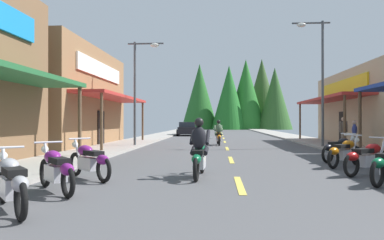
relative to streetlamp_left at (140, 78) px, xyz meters
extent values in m
cube|color=#4C4C4F|center=(4.93, 5.98, -3.99)|extent=(9.69, 83.71, 0.10)
cube|color=#9E9991|center=(-1.26, 5.98, -3.88)|extent=(2.69, 83.71, 0.12)
cube|color=#9E9991|center=(11.13, 5.98, -3.88)|extent=(2.69, 83.71, 0.12)
cube|color=#E0C64C|center=(4.93, -12.11, -3.93)|extent=(0.16, 2.40, 0.01)
cube|color=#E0C64C|center=(4.93, -6.63, -3.93)|extent=(0.16, 2.40, 0.01)
cube|color=#E0C64C|center=(4.93, -0.90, -3.93)|extent=(0.16, 2.40, 0.01)
cube|color=#E0C64C|center=(4.93, 5.57, -3.93)|extent=(0.16, 2.40, 0.01)
cube|color=#E0C64C|center=(4.93, 11.08, -3.93)|extent=(0.16, 2.40, 0.01)
cube|color=#E0C64C|center=(4.93, 17.01, -3.93)|extent=(0.16, 2.40, 0.01)
cube|color=#E0C64C|center=(4.93, 23.63, -3.93)|extent=(0.16, 2.40, 0.01)
cube|color=#E0C64C|center=(4.93, 28.72, -3.93)|extent=(0.16, 2.40, 0.01)
cube|color=#E0C64C|center=(4.93, 35.47, -3.93)|extent=(0.16, 2.40, 0.01)
cube|color=#E0C64C|center=(4.93, 40.71, -3.93)|extent=(0.16, 2.40, 0.01)
cube|color=#236033|center=(-1.70, -10.45, -1.04)|extent=(1.80, 8.14, 0.16)
cylinder|color=brown|center=(-1.00, -6.58, -2.53)|extent=(0.14, 0.14, 2.82)
cube|color=olive|center=(-6.91, 0.82, -1.03)|extent=(8.61, 10.86, 5.81)
cube|color=#B72D28|center=(-1.70, 0.82, -1.04)|extent=(1.80, 9.77, 0.16)
cylinder|color=brown|center=(-1.00, -3.87, -2.53)|extent=(0.14, 0.14, 2.82)
cylinder|color=brown|center=(-1.00, 5.50, -2.53)|extent=(0.14, 0.14, 2.82)
cube|color=white|center=(-2.54, 0.82, 0.60)|extent=(0.10, 7.60, 0.90)
cube|color=black|center=(-2.56, 0.82, -2.89)|extent=(0.08, 1.10, 2.10)
cylinder|color=brown|center=(10.87, -3.58, -2.53)|extent=(0.14, 0.14, 2.82)
cube|color=#B72D28|center=(11.57, 3.47, -1.04)|extent=(1.80, 10.49, 0.16)
cylinder|color=brown|center=(10.87, -1.57, -2.53)|extent=(0.14, 0.14, 2.82)
cylinder|color=brown|center=(10.87, 8.51, -2.53)|extent=(0.14, 0.14, 2.82)
cube|color=yellow|center=(12.41, 3.47, -0.27)|extent=(0.10, 8.16, 0.90)
cube|color=black|center=(12.43, 3.47, -2.89)|extent=(0.08, 1.10, 2.10)
cylinder|color=#474C51|center=(-0.31, 0.00, -0.92)|extent=(0.14, 0.14, 6.03)
cylinder|color=#474C51|center=(0.32, 0.00, 1.99)|extent=(2.06, 0.10, 0.10)
ellipsoid|color=silver|center=(0.84, 0.00, 1.89)|extent=(0.50, 0.30, 0.24)
cylinder|color=#474C51|center=(10.18, -0.16, -0.44)|extent=(0.14, 0.14, 6.99)
cylinder|color=#474C51|center=(9.55, -0.16, 2.96)|extent=(2.06, 0.10, 0.10)
ellipsoid|color=silver|center=(9.03, -0.16, 2.86)|extent=(0.50, 0.30, 0.24)
torus|color=black|center=(7.96, -12.27, -3.62)|extent=(0.54, 0.51, 0.64)
ellipsoid|color=#0C5933|center=(8.00, -12.23, -3.39)|extent=(0.49, 0.48, 0.24)
torus|color=black|center=(9.16, -9.89, -3.62)|extent=(0.58, 0.45, 0.64)
torus|color=black|center=(7.94, -10.76, -3.62)|extent=(0.58, 0.45, 0.64)
cube|color=silver|center=(8.55, -10.33, -3.54)|extent=(0.73, 0.63, 0.32)
ellipsoid|color=#A51414|center=(8.71, -10.21, -3.22)|extent=(0.64, 0.59, 0.28)
cube|color=black|center=(8.35, -10.47, -3.26)|extent=(0.65, 0.58, 0.12)
ellipsoid|color=#A51414|center=(7.98, -10.73, -3.39)|extent=(0.50, 0.45, 0.24)
cylinder|color=silver|center=(9.06, -9.97, -3.29)|extent=(0.34, 0.26, 0.71)
cylinder|color=silver|center=(8.96, -10.04, -2.92)|extent=(0.38, 0.51, 0.04)
torus|color=black|center=(9.08, -8.00, -3.62)|extent=(0.53, 0.52, 0.64)
torus|color=black|center=(8.00, -9.04, -3.62)|extent=(0.53, 0.52, 0.64)
cube|color=silver|center=(8.54, -8.52, -3.54)|extent=(0.70, 0.69, 0.32)
ellipsoid|color=#BF660C|center=(8.69, -8.39, -3.22)|extent=(0.63, 0.62, 0.28)
cube|color=black|center=(8.36, -8.70, -3.26)|extent=(0.63, 0.62, 0.12)
ellipsoid|color=#BF660C|center=(8.04, -9.01, -3.39)|extent=(0.48, 0.48, 0.24)
cylinder|color=silver|center=(8.99, -8.09, -3.29)|extent=(0.31, 0.30, 0.71)
cylinder|color=silver|center=(8.90, -8.18, -2.92)|extent=(0.44, 0.46, 0.04)
sphere|color=white|center=(9.11, -7.98, -3.09)|extent=(0.16, 0.16, 0.16)
torus|color=black|center=(9.45, -6.59, -3.62)|extent=(0.56, 0.48, 0.64)
torus|color=black|center=(8.28, -7.52, -3.62)|extent=(0.56, 0.48, 0.64)
cube|color=silver|center=(8.87, -7.06, -3.54)|extent=(0.72, 0.66, 0.32)
ellipsoid|color=black|center=(9.02, -6.93, -3.22)|extent=(0.64, 0.60, 0.28)
cube|color=black|center=(8.67, -7.21, -3.26)|extent=(0.64, 0.59, 0.12)
ellipsoid|color=black|center=(8.32, -7.49, -3.39)|extent=(0.49, 0.46, 0.24)
cylinder|color=silver|center=(9.35, -6.67, -3.29)|extent=(0.33, 0.28, 0.71)
cylinder|color=silver|center=(9.26, -6.74, -2.92)|extent=(0.41, 0.49, 0.04)
sphere|color=white|center=(9.48, -6.57, -3.09)|extent=(0.16, 0.16, 0.16)
torus|color=black|center=(0.57, -14.30, -3.62)|extent=(0.49, 0.55, 0.64)
torus|color=black|center=(1.54, -15.44, -3.62)|extent=(0.49, 0.55, 0.64)
cube|color=silver|center=(1.05, -14.87, -3.54)|extent=(0.67, 0.72, 0.32)
ellipsoid|color=#99999E|center=(0.92, -14.72, -3.22)|extent=(0.61, 0.63, 0.28)
cube|color=black|center=(1.21, -15.06, -3.26)|extent=(0.60, 0.64, 0.12)
ellipsoid|color=#99999E|center=(1.50, -15.40, -3.39)|extent=(0.47, 0.49, 0.24)
cylinder|color=silver|center=(0.65, -14.40, -3.29)|extent=(0.29, 0.32, 0.71)
cylinder|color=silver|center=(0.73, -14.49, -2.92)|extent=(0.48, 0.42, 0.04)
sphere|color=white|center=(0.55, -14.27, -3.09)|extent=(0.16, 0.16, 0.16)
torus|color=black|center=(0.57, -12.69, -3.62)|extent=(0.50, 0.54, 0.64)
torus|color=black|center=(1.56, -13.81, -3.62)|extent=(0.50, 0.54, 0.64)
cube|color=silver|center=(1.07, -13.25, -3.54)|extent=(0.67, 0.71, 0.32)
ellipsoid|color=#721972|center=(0.93, -13.10, -3.22)|extent=(0.61, 0.63, 0.28)
cube|color=black|center=(1.23, -13.44, -3.26)|extent=(0.61, 0.63, 0.12)
ellipsoid|color=#721972|center=(1.53, -13.78, -3.39)|extent=(0.47, 0.49, 0.24)
cylinder|color=silver|center=(0.65, -12.79, -3.29)|extent=(0.29, 0.32, 0.71)
cylinder|color=silver|center=(0.73, -12.88, -2.92)|extent=(0.48, 0.43, 0.04)
sphere|color=white|center=(0.55, -12.67, -3.09)|extent=(0.16, 0.16, 0.16)
torus|color=black|center=(0.60, -11.02, -3.62)|extent=(0.54, 0.51, 0.64)
torus|color=black|center=(1.70, -12.04, -3.62)|extent=(0.54, 0.51, 0.64)
cube|color=silver|center=(1.15, -11.53, -3.54)|extent=(0.70, 0.68, 0.32)
ellipsoid|color=#721972|center=(1.00, -11.39, -3.22)|extent=(0.63, 0.62, 0.28)
cube|color=black|center=(1.33, -11.70, -3.26)|extent=(0.63, 0.61, 0.12)
ellipsoid|color=#721972|center=(1.66, -12.01, -3.39)|extent=(0.49, 0.48, 0.24)
cylinder|color=silver|center=(0.70, -11.11, -3.29)|extent=(0.31, 0.30, 0.71)
cylinder|color=silver|center=(0.78, -11.19, -2.92)|extent=(0.44, 0.47, 0.04)
sphere|color=white|center=(0.58, -11.00, -3.09)|extent=(0.16, 0.16, 0.16)
torus|color=black|center=(3.99, -10.25, -3.62)|extent=(0.13, 0.64, 0.64)
torus|color=black|center=(3.91, -11.75, -3.62)|extent=(0.13, 0.64, 0.64)
cube|color=silver|center=(3.95, -11.00, -3.54)|extent=(0.32, 0.71, 0.32)
ellipsoid|color=#0C5933|center=(3.96, -10.80, -3.22)|extent=(0.35, 0.58, 0.28)
cube|color=black|center=(3.93, -11.25, -3.26)|extent=(0.31, 0.61, 0.12)
ellipsoid|color=#0C5933|center=(3.91, -11.70, -3.39)|extent=(0.26, 0.45, 0.24)
cylinder|color=silver|center=(3.98, -10.38, -3.29)|extent=(0.08, 0.37, 0.71)
cylinder|color=silver|center=(3.98, -10.50, -2.92)|extent=(0.60, 0.07, 0.04)
sphere|color=white|center=(3.99, -10.22, -3.09)|extent=(0.16, 0.16, 0.16)
ellipsoid|color=black|center=(3.94, -11.15, -2.89)|extent=(0.40, 0.40, 0.64)
sphere|color=black|center=(3.94, -11.10, -2.49)|extent=(0.24, 0.24, 0.24)
cylinder|color=black|center=(3.79, -10.97, -3.24)|extent=(0.16, 0.43, 0.24)
cylinder|color=black|center=(3.75, -10.83, -2.89)|extent=(0.13, 0.51, 0.40)
cylinder|color=black|center=(4.11, -10.98, -3.24)|extent=(0.16, 0.43, 0.24)
cylinder|color=black|center=(4.16, -10.86, -2.89)|extent=(0.13, 0.51, 0.40)
torus|color=black|center=(4.43, 2.82, -3.62)|extent=(0.14, 0.64, 0.64)
torus|color=black|center=(4.52, 1.33, -3.62)|extent=(0.14, 0.64, 0.64)
cube|color=silver|center=(4.47, 2.08, -3.54)|extent=(0.32, 0.72, 0.32)
ellipsoid|color=#BF660C|center=(4.46, 2.28, -3.22)|extent=(0.35, 0.58, 0.28)
cube|color=black|center=(4.49, 1.83, -3.26)|extent=(0.31, 0.62, 0.12)
ellipsoid|color=#BF660C|center=(4.51, 1.38, -3.39)|extent=(0.27, 0.45, 0.24)
cylinder|color=silver|center=(4.44, 2.69, -3.29)|extent=(0.08, 0.37, 0.71)
cylinder|color=silver|center=(4.44, 2.58, -2.92)|extent=(0.60, 0.08, 0.04)
sphere|color=white|center=(4.43, 2.85, -3.09)|extent=(0.16, 0.16, 0.16)
ellipsoid|color=#3F593F|center=(4.48, 1.93, -2.89)|extent=(0.40, 0.40, 0.64)
sphere|color=black|center=(4.48, 1.98, -2.49)|extent=(0.24, 0.24, 0.24)
cylinder|color=#3F593F|center=(4.31, 2.09, -3.24)|extent=(0.16, 0.43, 0.24)
cylinder|color=#3F593F|center=(4.26, 2.21, -2.89)|extent=(0.13, 0.51, 0.40)
cylinder|color=#3F593F|center=(4.63, 2.11, -3.24)|extent=(0.16, 0.43, 0.24)
cylinder|color=#3F593F|center=(4.67, 2.24, -2.89)|extent=(0.13, 0.51, 0.40)
cylinder|color=#726659|center=(11.11, -0.88, -3.51)|extent=(0.14, 0.14, 0.86)
cylinder|color=#726659|center=(10.96, -0.97, -3.51)|extent=(0.14, 0.14, 0.86)
ellipsoid|color=#726659|center=(11.03, -0.92, -2.77)|extent=(0.44, 0.41, 0.61)
cylinder|color=#726659|center=(11.24, -0.79, -2.74)|extent=(0.09, 0.09, 0.58)
cylinder|color=#726659|center=(10.83, -1.05, -2.74)|extent=(0.09, 0.09, 0.58)
sphere|color=tan|center=(11.03, -0.92, -2.34)|extent=(0.23, 0.23, 0.23)
cylinder|color=#726659|center=(11.47, -1.24, -3.55)|extent=(0.14, 0.14, 0.77)
cylinder|color=#726659|center=(11.42, -1.42, -3.55)|extent=(0.14, 0.14, 0.77)
ellipsoid|color=#333F8C|center=(11.45, -1.33, -2.89)|extent=(0.35, 0.42, 0.55)
cylinder|color=#333F8C|center=(11.52, -1.10, -2.87)|extent=(0.09, 0.09, 0.52)
cylinder|color=#333F8C|center=(11.38, -1.56, -2.87)|extent=(0.09, 0.09, 0.52)
sphere|color=beige|center=(11.45, -1.33, -2.51)|extent=(0.21, 0.21, 0.21)
cube|color=black|center=(1.29, 16.99, -3.39)|extent=(2.02, 4.39, 0.70)
cube|color=#262D38|center=(1.30, 16.84, -2.84)|extent=(1.71, 2.28, 0.60)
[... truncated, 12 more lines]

